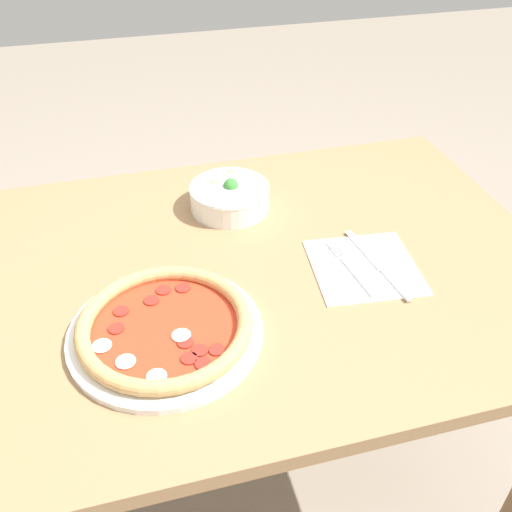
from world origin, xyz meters
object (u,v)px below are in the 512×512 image
object	(u,v)px
fork	(350,268)
knife	(379,266)
pizza	(165,328)
bowl	(230,195)

from	to	relation	value
fork	knife	size ratio (longest dim) A/B	0.77
pizza	knife	size ratio (longest dim) A/B	1.42
pizza	fork	distance (m)	0.37
bowl	knife	xyz separation A→B (m)	(0.22, -0.28, -0.03)
pizza	bowl	xyz separation A→B (m)	(0.19, 0.35, 0.01)
bowl	knife	bearing A→B (deg)	-51.19
bowl	knife	size ratio (longest dim) A/B	0.76
pizza	bowl	size ratio (longest dim) A/B	1.87
bowl	knife	distance (m)	0.36
knife	pizza	bearing A→B (deg)	93.67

